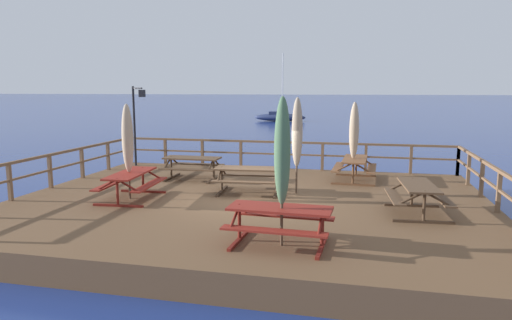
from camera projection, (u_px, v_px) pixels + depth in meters
ground_plane at (250, 220)px, 13.16m from camera, size 600.00×600.00×0.00m
wooden_deck at (250, 209)px, 13.11m from camera, size 13.21×10.54×0.62m
railing_waterside_far at (281, 150)px, 17.88m from camera, size 13.01×0.10×1.09m
railing_side_left at (50, 165)px, 14.38m from camera, size 0.10×10.34×1.09m
railing_side_right at (500, 184)px, 11.52m from camera, size 0.10×10.34×1.09m
picnic_table_back_right at (355, 164)px, 15.61m from camera, size 1.49×2.10×0.78m
picnic_table_front_right at (280, 217)px, 9.17m from camera, size 2.11×1.48×0.78m
picnic_table_mid_left at (131, 180)px, 12.95m from camera, size 1.55×2.18×0.78m
picnic_table_mid_right at (249, 174)px, 13.75m from camera, size 2.14×1.56×0.78m
picnic_table_mid_centre at (418, 192)px, 11.38m from camera, size 1.54×2.01×0.78m
picnic_table_front_left at (192, 163)px, 15.85m from camera, size 1.93×1.41×0.78m
patio_umbrella_tall_mid_left at (354, 131)px, 15.43m from camera, size 0.32×0.32×2.67m
patio_umbrella_tall_back_left at (282, 152)px, 8.89m from camera, size 0.32×0.32×2.96m
patio_umbrella_tall_back_right at (128, 139)px, 12.86m from camera, size 0.32×0.32×2.69m
patio_umbrella_short_back at (297, 133)px, 13.49m from camera, size 0.32×0.32×2.86m
lamp_post_hooked at (137, 114)px, 18.33m from camera, size 0.65×0.37×3.20m
sailboat_distant at (280, 117)px, 53.39m from camera, size 6.01×1.71×7.72m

